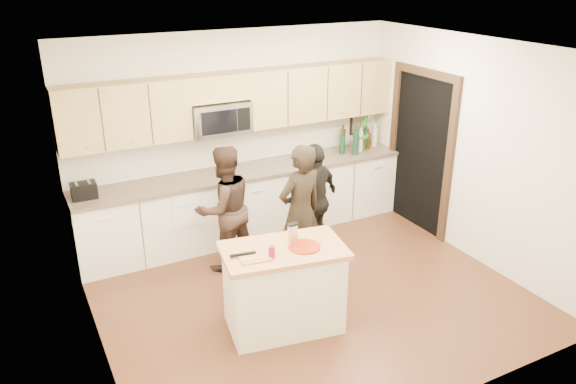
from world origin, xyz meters
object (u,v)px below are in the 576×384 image
woman_left (300,212)px  woman_right (315,200)px  island (284,288)px  toaster (84,191)px  woman_center (224,209)px

woman_left → woman_right: 0.58m
island → woman_right: bearing=58.5°
toaster → woman_left: woman_left is taller
woman_left → woman_right: bearing=-147.8°
woman_right → toaster: bearing=-45.8°
island → toaster: size_ratio=4.61×
toaster → woman_left: size_ratio=0.17×
island → woman_center: (-0.06, 1.41, 0.32)m
woman_center → woman_right: (1.13, -0.20, -0.04)m
island → woman_center: 1.45m
woman_left → woman_right: woman_left is taller
toaster → woman_left: (2.16, -1.26, -0.22)m
toaster → woman_right: (2.58, -0.87, -0.30)m
woman_left → woman_center: 0.91m
island → woman_left: (0.64, 0.83, 0.36)m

